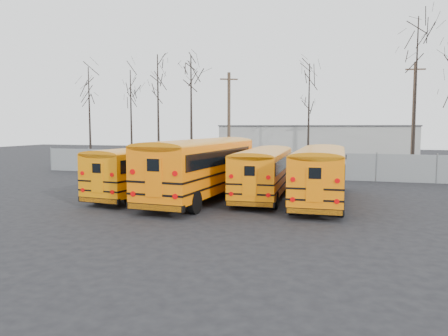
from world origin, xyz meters
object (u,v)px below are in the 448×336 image
(bus_b, at_px, (203,164))
(bus_c, at_px, (264,168))
(utility_pole_right, at_px, (414,116))
(utility_pole_left, at_px, (229,122))
(bus_a, at_px, (149,167))
(bus_d, at_px, (320,170))

(bus_b, height_order, bus_c, bus_b)
(bus_b, bearing_deg, utility_pole_right, 60.28)
(utility_pole_left, distance_m, utility_pole_right, 16.22)
(bus_a, distance_m, utility_pole_left, 13.57)
(utility_pole_left, height_order, utility_pole_right, utility_pole_right)
(bus_a, relative_size, bus_b, 0.86)
(utility_pole_right, bearing_deg, bus_c, -127.61)
(bus_b, bearing_deg, bus_d, 10.31)
(bus_d, bearing_deg, bus_b, -174.97)
(bus_c, bearing_deg, bus_d, -17.66)
(utility_pole_right, bearing_deg, utility_pole_left, -168.78)
(bus_c, height_order, bus_d, bus_d)
(bus_c, bearing_deg, bus_a, -173.20)
(bus_c, bearing_deg, utility_pole_left, 111.63)
(bus_c, relative_size, utility_pole_left, 1.19)
(bus_c, xyz_separation_m, utility_pole_right, (9.65, 17.76, 3.25))
(bus_d, relative_size, utility_pole_left, 1.25)
(bus_b, distance_m, utility_pole_right, 23.31)
(bus_a, bearing_deg, bus_b, -0.96)
(bus_c, relative_size, utility_pole_right, 1.06)
(utility_pole_left, relative_size, utility_pole_right, 0.89)
(bus_b, relative_size, utility_pole_left, 1.43)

